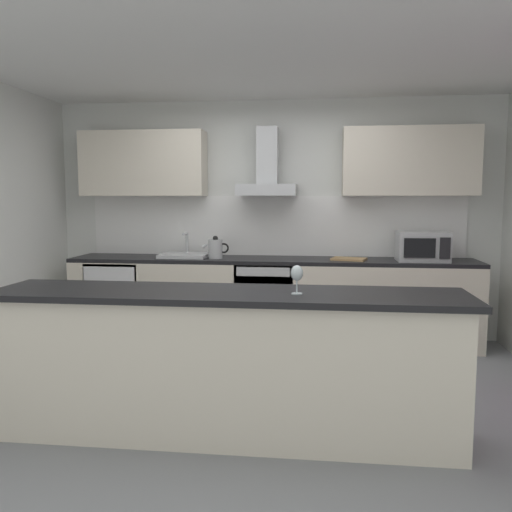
{
  "coord_description": "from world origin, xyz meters",
  "views": [
    {
      "loc": [
        0.51,
        -4.03,
        1.53
      ],
      "look_at": [
        -0.02,
        0.36,
        1.05
      ],
      "focal_mm": 37.19,
      "sensor_mm": 36.0,
      "label": 1
    }
  ],
  "objects_px": {
    "kettle": "(216,248)",
    "chopping_board": "(349,259)",
    "microwave": "(422,246)",
    "oven": "(266,300)",
    "wine_glass": "(297,274)",
    "refrigerator": "(120,300)",
    "sink": "(184,255)",
    "range_hood": "(267,174)"
  },
  "relations": [
    {
      "from": "range_hood",
      "to": "sink",
      "type": "bearing_deg",
      "value": -172.36
    },
    {
      "from": "microwave",
      "to": "wine_glass",
      "type": "bearing_deg",
      "value": -116.91
    },
    {
      "from": "kettle",
      "to": "wine_glass",
      "type": "bearing_deg",
      "value": -67.24
    },
    {
      "from": "sink",
      "to": "microwave",
      "type": "bearing_deg",
      "value": -0.9
    },
    {
      "from": "refrigerator",
      "to": "chopping_board",
      "type": "distance_m",
      "value": 2.52
    },
    {
      "from": "oven",
      "to": "range_hood",
      "type": "xyz_separation_m",
      "value": [
        -0.0,
        0.13,
        1.33
      ]
    },
    {
      "from": "sink",
      "to": "refrigerator",
      "type": "bearing_deg",
      "value": -178.92
    },
    {
      "from": "kettle",
      "to": "range_hood",
      "type": "xyz_separation_m",
      "value": [
        0.53,
        0.16,
        0.78
      ]
    },
    {
      "from": "refrigerator",
      "to": "wine_glass",
      "type": "distance_m",
      "value": 3.16
    },
    {
      "from": "refrigerator",
      "to": "wine_glass",
      "type": "relative_size",
      "value": 4.78
    },
    {
      "from": "microwave",
      "to": "range_hood",
      "type": "relative_size",
      "value": 0.69
    },
    {
      "from": "refrigerator",
      "to": "sink",
      "type": "distance_m",
      "value": 0.89
    },
    {
      "from": "range_hood",
      "to": "chopping_board",
      "type": "height_order",
      "value": "range_hood"
    },
    {
      "from": "microwave",
      "to": "range_hood",
      "type": "height_order",
      "value": "range_hood"
    },
    {
      "from": "sink",
      "to": "range_hood",
      "type": "relative_size",
      "value": 0.69
    },
    {
      "from": "refrigerator",
      "to": "sink",
      "type": "relative_size",
      "value": 1.7
    },
    {
      "from": "kettle",
      "to": "chopping_board",
      "type": "distance_m",
      "value": 1.4
    },
    {
      "from": "kettle",
      "to": "chopping_board",
      "type": "bearing_deg",
      "value": 0.41
    },
    {
      "from": "wine_glass",
      "to": "chopping_board",
      "type": "relative_size",
      "value": 0.52
    },
    {
      "from": "kettle",
      "to": "chopping_board",
      "type": "relative_size",
      "value": 0.85
    },
    {
      "from": "refrigerator",
      "to": "range_hood",
      "type": "relative_size",
      "value": 1.18
    },
    {
      "from": "range_hood",
      "to": "wine_glass",
      "type": "distance_m",
      "value": 2.59
    },
    {
      "from": "microwave",
      "to": "kettle",
      "type": "relative_size",
      "value": 1.73
    },
    {
      "from": "oven",
      "to": "wine_glass",
      "type": "relative_size",
      "value": 4.5
    },
    {
      "from": "refrigerator",
      "to": "wine_glass",
      "type": "xyz_separation_m",
      "value": [
        2.04,
        -2.32,
        0.65
      ]
    },
    {
      "from": "oven",
      "to": "sink",
      "type": "bearing_deg",
      "value": 179.29
    },
    {
      "from": "refrigerator",
      "to": "kettle",
      "type": "bearing_deg",
      "value": -1.64
    },
    {
      "from": "oven",
      "to": "microwave",
      "type": "bearing_deg",
      "value": -1.0
    },
    {
      "from": "chopping_board",
      "to": "kettle",
      "type": "bearing_deg",
      "value": -179.59
    },
    {
      "from": "oven",
      "to": "wine_glass",
      "type": "xyz_separation_m",
      "value": [
        0.43,
        -2.32,
        0.61
      ]
    },
    {
      "from": "sink",
      "to": "wine_glass",
      "type": "distance_m",
      "value": 2.68
    },
    {
      "from": "wine_glass",
      "to": "kettle",
      "type": "bearing_deg",
      "value": 112.76
    },
    {
      "from": "range_hood",
      "to": "oven",
      "type": "bearing_deg",
      "value": -90.0
    },
    {
      "from": "kettle",
      "to": "wine_glass",
      "type": "relative_size",
      "value": 1.62
    },
    {
      "from": "kettle",
      "to": "sink",
      "type": "bearing_deg",
      "value": 172.75
    },
    {
      "from": "oven",
      "to": "sink",
      "type": "distance_m",
      "value": 1.0
    },
    {
      "from": "microwave",
      "to": "refrigerator",
      "type": "bearing_deg",
      "value": 179.55
    },
    {
      "from": "microwave",
      "to": "kettle",
      "type": "distance_m",
      "value": 2.12
    },
    {
      "from": "chopping_board",
      "to": "range_hood",
      "type": "bearing_deg",
      "value": 169.92
    },
    {
      "from": "refrigerator",
      "to": "wine_glass",
      "type": "bearing_deg",
      "value": -48.65
    },
    {
      "from": "kettle",
      "to": "refrigerator",
      "type": "bearing_deg",
      "value": 178.36
    },
    {
      "from": "sink",
      "to": "kettle",
      "type": "xyz_separation_m",
      "value": [
        0.35,
        -0.04,
        0.08
      ]
    }
  ]
}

